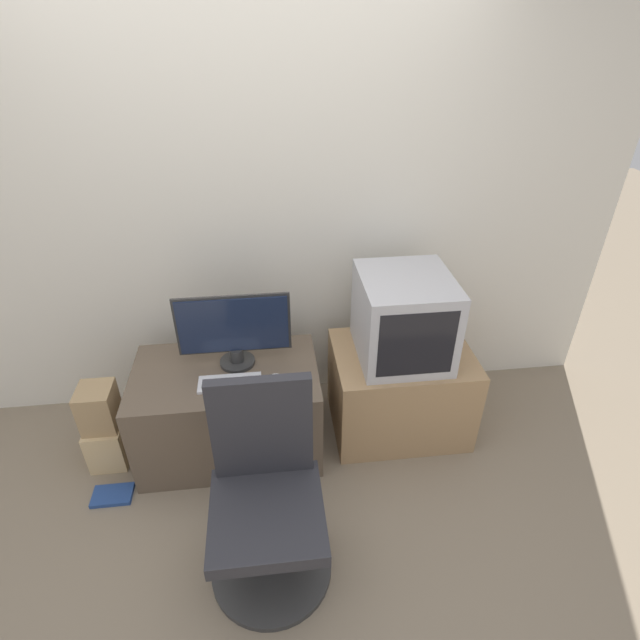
# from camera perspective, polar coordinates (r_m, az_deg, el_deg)

# --- Properties ---
(ground_plane) EXTENTS (12.00, 12.00, 0.00)m
(ground_plane) POSITION_cam_1_polar(r_m,az_deg,el_deg) (2.64, -5.92, -26.28)
(ground_plane) COLOR #7F705B
(wall_back) EXTENTS (4.40, 0.05, 2.60)m
(wall_back) POSITION_cam_1_polar(r_m,az_deg,el_deg) (2.86, -8.23, 12.90)
(wall_back) COLOR silver
(wall_back) RESTS_ON ground_plane
(desk) EXTENTS (1.01, 0.61, 0.56)m
(desk) POSITION_cam_1_polar(r_m,az_deg,el_deg) (2.94, -10.33, -10.06)
(desk) COLOR brown
(desk) RESTS_ON ground_plane
(side_stand) EXTENTS (0.79, 0.59, 0.55)m
(side_stand) POSITION_cam_1_polar(r_m,az_deg,el_deg) (3.07, 9.06, -7.83)
(side_stand) COLOR #A37F56
(side_stand) RESTS_ON ground_plane
(main_monitor) EXTENTS (0.61, 0.19, 0.43)m
(main_monitor) POSITION_cam_1_polar(r_m,az_deg,el_deg) (2.68, -9.81, -1.06)
(main_monitor) COLOR #2D2D2D
(main_monitor) RESTS_ON desk
(keyboard) EXTENTS (0.33, 0.13, 0.01)m
(keyboard) POSITION_cam_1_polar(r_m,az_deg,el_deg) (2.67, -10.27, -7.07)
(keyboard) COLOR silver
(keyboard) RESTS_ON desk
(mouse) EXTENTS (0.06, 0.04, 0.03)m
(mouse) POSITION_cam_1_polar(r_m,az_deg,el_deg) (2.67, -5.09, -6.43)
(mouse) COLOR silver
(mouse) RESTS_ON desk
(crt_tv) EXTENTS (0.49, 0.53, 0.48)m
(crt_tv) POSITION_cam_1_polar(r_m,az_deg,el_deg) (2.76, 9.54, 0.27)
(crt_tv) COLOR #B7B7BC
(crt_tv) RESTS_ON side_stand
(office_chair) EXTENTS (0.56, 0.56, 0.97)m
(office_chair) POSITION_cam_1_polar(r_m,az_deg,el_deg) (2.33, -6.11, -20.11)
(office_chair) COLOR #333333
(office_chair) RESTS_ON ground_plane
(cardboard_box_lower) EXTENTS (0.20, 0.25, 0.26)m
(cardboard_box_lower) POSITION_cam_1_polar(r_m,az_deg,el_deg) (3.17, -22.95, -12.63)
(cardboard_box_lower) COLOR #D1B27F
(cardboard_box_lower) RESTS_ON ground_plane
(cardboard_box_upper) EXTENTS (0.19, 0.20, 0.25)m
(cardboard_box_upper) POSITION_cam_1_polar(r_m,az_deg,el_deg) (3.00, -24.00, -9.12)
(cardboard_box_upper) COLOR #A3845B
(cardboard_box_upper) RESTS_ON cardboard_box_lower
(book) EXTENTS (0.21, 0.14, 0.02)m
(book) POSITION_cam_1_polar(r_m,az_deg,el_deg) (3.05, -22.62, -17.99)
(book) COLOR navy
(book) RESTS_ON ground_plane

